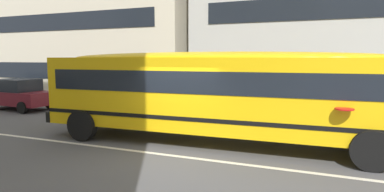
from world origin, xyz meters
TOP-DOWN VIEW (x-y plane):
  - ground_plane at (0.00, 0.00)m, footprint 400.00×400.00m
  - sidewalk_far at (0.00, 7.09)m, footprint 120.00×3.00m
  - lane_centreline at (0.00, 0.00)m, footprint 110.00×0.16m
  - school_bus at (1.04, 1.85)m, footprint 13.38×3.20m
  - parked_car_maroon_beside_sign at (-11.22, 4.43)m, footprint 3.98×2.04m
  - apartment_block_far_left at (-11.77, 13.20)m, footprint 15.87×9.27m

SIDE VIEW (x-z plane):
  - ground_plane at x=0.00m, z-range 0.00..0.00m
  - lane_centreline at x=0.00m, z-range 0.00..0.01m
  - sidewalk_far at x=0.00m, z-range 0.00..0.01m
  - parked_car_maroon_beside_sign at x=-11.22m, z-range 0.02..1.66m
  - school_bus at x=1.04m, z-range 0.28..3.25m
  - apartment_block_far_left at x=-11.77m, z-range 0.00..13.30m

